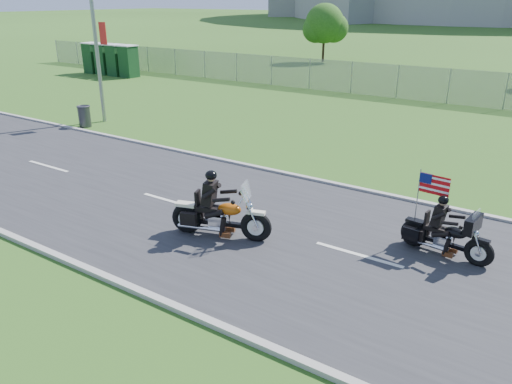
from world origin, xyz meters
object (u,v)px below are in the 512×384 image
Objects in this scene: porta_toilet_c at (104,60)px; motorcycle_follow at (446,236)px; trash_can at (84,117)px; porta_toilet_b at (116,61)px; motorcycle_lead at (219,217)px; porta_toilet_a at (129,62)px; porta_toilet_d at (92,58)px; streetlight at (95,0)px.

motorcycle_follow is (30.47, -15.85, -0.63)m from porta_toilet_c.
trash_can is (12.93, -12.26, -0.66)m from porta_toilet_c.
porta_toilet_b is 0.88× the size of motorcycle_lead.
porta_toilet_a reaches higher than motorcycle_lead.
porta_toilet_a reaches higher than trash_can.
porta_toilet_a is 1.00× the size of porta_toilet_c.
porta_toilet_d is (-2.80, 0.00, 0.00)m from porta_toilet_b.
motorcycle_lead is at bearing -38.54° from porta_toilet_a.
porta_toilet_a reaches higher than motorcycle_follow.
motorcycle_lead is at bearing -24.73° from trash_can.
porta_toilet_d is at bearing 180.00° from porta_toilet_c.
motorcycle_follow is at bearing -27.49° from porta_toilet_c.
motorcycle_follow is at bearing -11.56° from trash_can.
streetlight reaches higher than porta_toilet_d.
motorcycle_follow is at bearing -28.61° from porta_toilet_b.
porta_toilet_a is 15.92m from trash_can.
porta_toilet_c is at bearing 136.52° from trash_can.
porta_toilet_a is at bearing 123.35° from motorcycle_lead.
porta_toilet_a is 1.03× the size of motorcycle_follow.
porta_toilet_a is at bearing 129.57° from trash_can.
porta_toilet_a is 1.00× the size of porta_toilet_b.
motorcycle_follow is at bearing -26.45° from porta_toilet_d.
streetlight is 17.34m from porta_toilet_c.
motorcycle_follow reaches higher than trash_can.
porta_toilet_c is 2.36× the size of trash_can.
porta_toilet_b is 2.36× the size of trash_can.
porta_toilet_a is 2.36× the size of trash_can.
streetlight is 15.39m from porta_toilet_a.
porta_toilet_c is at bearing 180.00° from porta_toilet_b.
streetlight reaches higher than porta_toilet_c.
porta_toilet_b is 33.12m from motorcycle_follow.
motorcycle_lead is (22.61, -18.01, -0.58)m from porta_toilet_a.
trash_can is (11.53, -12.26, -0.66)m from porta_toilet_b.
porta_toilet_d is (-1.40, 0.00, 0.00)m from porta_toilet_c.
porta_toilet_c reaches higher than motorcycle_lead.
porta_toilet_b is (-11.42, 10.78, -4.49)m from streetlight.
streetlight is 19.07m from motorcycle_follow.
trash_can is (-12.48, 5.75, -0.08)m from motorcycle_lead.
trash_can is at bearing -40.55° from porta_toilet_d.
trash_can is at bearing -85.58° from streetlight.
porta_toilet_b reaches higher than motorcycle_follow.
porta_toilet_b and porta_toilet_d have the same top height.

